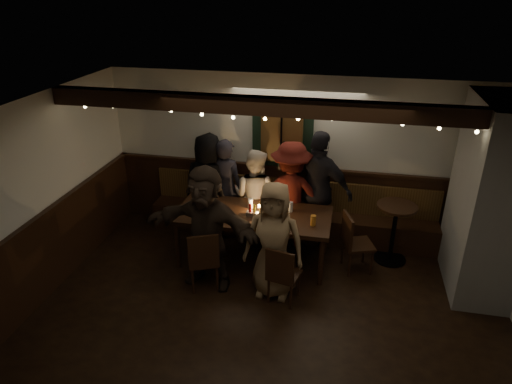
% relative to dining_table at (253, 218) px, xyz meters
% --- Properties ---
extents(room, '(6.02, 5.01, 2.62)m').
position_rel_dining_table_xyz_m(room, '(1.51, 0.02, 0.34)').
color(room, black).
rests_on(room, ground).
extents(dining_table, '(2.24, 0.96, 0.97)m').
position_rel_dining_table_xyz_m(dining_table, '(0.00, 0.00, 0.00)').
color(dining_table, black).
rests_on(dining_table, ground).
extents(chair_near_left, '(0.53, 0.53, 0.89)m').
position_rel_dining_table_xyz_m(chair_near_left, '(-0.50, -0.82, -0.23)').
color(chair_near_left, black).
rests_on(chair_near_left, ground).
extents(chair_near_right, '(0.45, 0.45, 0.84)m').
position_rel_dining_table_xyz_m(chair_near_right, '(0.58, -0.90, -0.26)').
color(chair_near_right, black).
rests_on(chair_near_right, ground).
extents(chair_end, '(0.52, 0.52, 0.90)m').
position_rel_dining_table_xyz_m(chair_end, '(1.45, 0.06, -0.23)').
color(chair_end, black).
rests_on(chair_end, ground).
extents(high_top, '(0.58, 0.58, 0.92)m').
position_rel_dining_table_xyz_m(high_top, '(2.03, 0.45, -0.15)').
color(high_top, black).
rests_on(high_top, ground).
extents(person_a, '(0.85, 0.56, 1.71)m').
position_rel_dining_table_xyz_m(person_a, '(-0.89, 0.72, 0.12)').
color(person_a, black).
rests_on(person_a, ground).
extents(person_b, '(0.67, 0.51, 1.64)m').
position_rel_dining_table_xyz_m(person_b, '(-0.61, 0.75, 0.09)').
color(person_b, black).
rests_on(person_b, ground).
extents(person_c, '(0.86, 0.74, 1.53)m').
position_rel_dining_table_xyz_m(person_c, '(-0.12, 0.67, 0.03)').
color(person_c, beige).
rests_on(person_c, ground).
extents(person_d, '(1.17, 0.76, 1.71)m').
position_rel_dining_table_xyz_m(person_d, '(0.46, 0.63, 0.12)').
color(person_d, '#43100D').
rests_on(person_d, ground).
extents(person_e, '(1.19, 0.81, 1.87)m').
position_rel_dining_table_xyz_m(person_e, '(0.87, 0.71, 0.20)').
color(person_e, black).
rests_on(person_e, ground).
extents(person_f, '(1.69, 0.78, 1.75)m').
position_rel_dining_table_xyz_m(person_f, '(-0.49, -0.66, 0.14)').
color(person_f, black).
rests_on(person_f, ground).
extents(person_g, '(0.80, 0.53, 1.62)m').
position_rel_dining_table_xyz_m(person_g, '(0.43, -0.69, 0.08)').
color(person_g, '#8B6D4D').
rests_on(person_g, ground).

